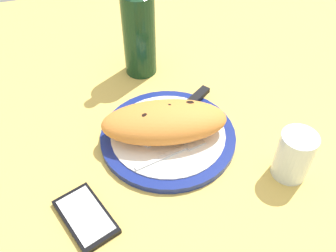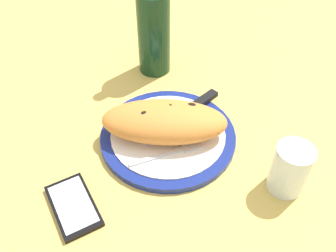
# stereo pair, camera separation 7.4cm
# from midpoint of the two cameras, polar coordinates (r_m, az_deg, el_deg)

# --- Properties ---
(ground_plane) EXTENTS (1.50, 1.50, 0.03)m
(ground_plane) POSITION_cam_midpoint_polar(r_m,az_deg,el_deg) (0.78, 2.72, -2.86)
(ground_plane) COLOR #DBB756
(plate) EXTENTS (0.28, 0.28, 0.02)m
(plate) POSITION_cam_midpoint_polar(r_m,az_deg,el_deg) (0.76, 2.78, -1.69)
(plate) COLOR navy
(plate) RESTS_ON ground_plane
(calzone) EXTENTS (0.27, 0.16, 0.07)m
(calzone) POSITION_cam_midpoint_polar(r_m,az_deg,el_deg) (0.73, 2.30, 0.73)
(calzone) COLOR orange
(calzone) RESTS_ON plate
(fork) EXTENTS (0.15, 0.05, 0.00)m
(fork) POSITION_cam_midpoint_polar(r_m,az_deg,el_deg) (0.72, 3.78, -4.18)
(fork) COLOR silver
(fork) RESTS_ON plate
(knife) EXTENTS (0.19, 0.15, 0.01)m
(knife) POSITION_cam_midpoint_polar(r_m,az_deg,el_deg) (0.81, 6.50, 2.66)
(knife) COLOR silver
(knife) RESTS_ON plate
(smartphone) EXTENTS (0.11, 0.14, 0.01)m
(smartphone) POSITION_cam_midpoint_polar(r_m,az_deg,el_deg) (0.67, -11.50, -12.29)
(smartphone) COLOR black
(smartphone) RESTS_ON ground_plane
(water_glass) EXTENTS (0.07, 0.07, 0.10)m
(water_glass) POSITION_cam_midpoint_polar(r_m,az_deg,el_deg) (0.70, 21.36, -6.77)
(water_glass) COLOR silver
(water_glass) RESTS_ON ground_plane
(wine_bottle) EXTENTS (0.08, 0.08, 0.30)m
(wine_bottle) POSITION_cam_midpoint_polar(r_m,az_deg,el_deg) (0.89, -0.14, 15.08)
(wine_bottle) COLOR #14381E
(wine_bottle) RESTS_ON ground_plane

